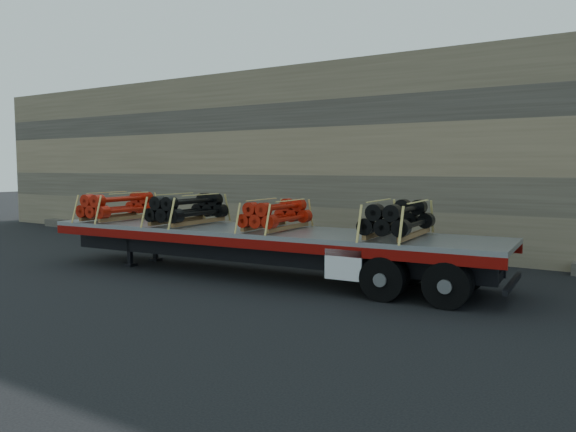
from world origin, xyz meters
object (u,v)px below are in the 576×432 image
(bundle_front, at_px, (119,207))
(bundle_midrear, at_px, (276,215))
(bundle_rear, at_px, (398,220))
(trailer, at_px, (259,252))
(bundle_midfront, at_px, (188,210))

(bundle_front, distance_m, bundle_midrear, 6.02)
(bundle_front, relative_size, bundle_rear, 1.00)
(trailer, height_order, bundle_midfront, bundle_midfront)
(bundle_rear, bearing_deg, bundle_midrear, 180.00)
(bundle_front, relative_size, bundle_midfront, 0.98)
(bundle_midrear, bearing_deg, bundle_front, -180.00)
(trailer, xyz_separation_m, bundle_front, (-5.44, -0.39, 1.12))
(bundle_midrear, distance_m, bundle_rear, 3.50)
(bundle_midrear, bearing_deg, trailer, -180.00)
(bundle_front, distance_m, bundle_midfront, 2.91)
(bundle_midfront, distance_m, bundle_rear, 6.61)
(bundle_midfront, relative_size, bundle_midrear, 1.10)
(bundle_midfront, height_order, bundle_midrear, bundle_midfront)
(bundle_front, xyz_separation_m, bundle_rear, (9.50, 0.69, -0.00))
(bundle_front, distance_m, bundle_rear, 9.52)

